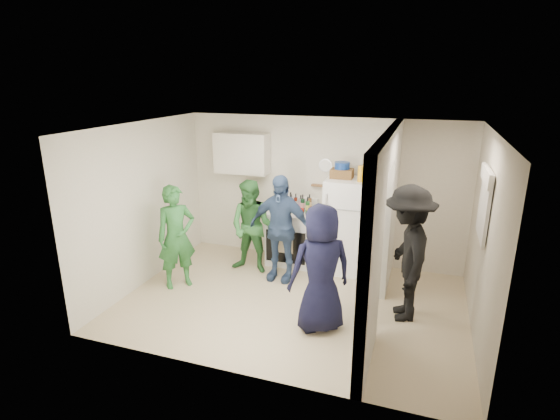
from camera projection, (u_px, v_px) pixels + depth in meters
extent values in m
plane|color=tan|center=(292.00, 302.00, 6.31)|extent=(4.80, 4.80, 0.00)
plane|color=silver|center=(322.00, 191.00, 7.48)|extent=(4.80, 0.00, 4.80)
plane|color=silver|center=(243.00, 271.00, 4.40)|extent=(4.80, 0.00, 4.80)
plane|color=silver|center=(143.00, 204.00, 6.68)|extent=(0.00, 3.40, 3.40)
plane|color=silver|center=(485.00, 241.00, 5.20)|extent=(0.00, 3.40, 3.40)
plane|color=white|center=(294.00, 128.00, 5.57)|extent=(4.80, 4.80, 0.00)
cube|color=silver|center=(390.00, 207.00, 6.57)|extent=(0.12, 1.20, 2.50)
cube|color=silver|center=(371.00, 264.00, 4.58)|extent=(0.12, 1.20, 2.50)
cube|color=silver|center=(388.00, 148.00, 5.26)|extent=(0.12, 1.00, 0.40)
cube|color=white|center=(291.00, 237.00, 7.55)|extent=(0.79, 0.66, 0.94)
cube|color=silver|center=(242.00, 153.00, 7.57)|extent=(0.95, 0.34, 0.70)
cube|color=white|center=(345.00, 226.00, 7.14)|extent=(0.65, 0.63, 1.57)
cube|color=brown|center=(342.00, 173.00, 6.97)|extent=(0.35, 0.25, 0.15)
cylinder|color=navy|center=(342.00, 165.00, 6.93)|extent=(0.24, 0.24, 0.11)
cylinder|color=#FCAD15|center=(361.00, 174.00, 6.72)|extent=(0.09, 0.09, 0.25)
cylinder|color=white|center=(325.00, 165.00, 7.31)|extent=(0.22, 0.02, 0.22)
cube|color=olive|center=(322.00, 186.00, 7.41)|extent=(0.35, 0.08, 0.03)
cube|color=black|center=(486.00, 204.00, 5.27)|extent=(0.03, 0.70, 0.80)
cube|color=white|center=(485.00, 204.00, 5.28)|extent=(0.04, 0.76, 0.86)
cube|color=white|center=(486.00, 176.00, 5.18)|extent=(0.04, 0.82, 0.18)
cylinder|color=gold|center=(281.00, 207.00, 7.21)|extent=(0.09, 0.09, 0.25)
cylinder|color=red|center=(301.00, 212.00, 7.14)|extent=(0.09, 0.09, 0.12)
imported|color=#327E3E|center=(176.00, 237.00, 6.60)|extent=(0.68, 0.69, 1.60)
imported|color=#34763C|center=(252.00, 227.00, 7.12)|extent=(0.77, 0.61, 1.55)
imported|color=#344C73|center=(280.00, 228.00, 6.82)|extent=(1.02, 0.46, 1.71)
imported|color=black|center=(321.00, 269.00, 5.44)|extent=(0.97, 0.89, 1.66)
imported|color=black|center=(407.00, 254.00, 5.69)|extent=(0.88, 1.28, 1.83)
cylinder|color=brown|center=(278.00, 199.00, 7.54)|extent=(0.06, 0.06, 0.31)
cylinder|color=#174627|center=(280.00, 203.00, 7.35)|extent=(0.06, 0.06, 0.29)
cylinder|color=white|center=(291.00, 200.00, 7.53)|extent=(0.07, 0.07, 0.28)
cylinder|color=brown|center=(291.00, 203.00, 7.32)|extent=(0.07, 0.07, 0.31)
cylinder|color=#A0A7B1|center=(301.00, 202.00, 7.49)|extent=(0.08, 0.08, 0.24)
cylinder|color=#163C21|center=(303.00, 203.00, 7.31)|extent=(0.07, 0.07, 0.30)
cylinder|color=brown|center=(309.00, 202.00, 7.42)|extent=(0.07, 0.07, 0.28)
cylinder|color=#B1B8BE|center=(272.00, 204.00, 7.35)|extent=(0.07, 0.07, 0.26)
cylinder|color=#601B10|center=(296.00, 201.00, 7.46)|extent=(0.06, 0.06, 0.28)
cylinder|color=#236627|center=(308.00, 206.00, 7.19)|extent=(0.07, 0.07, 0.30)
cylinder|color=brown|center=(280.00, 200.00, 7.46)|extent=(0.08, 0.08, 0.31)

